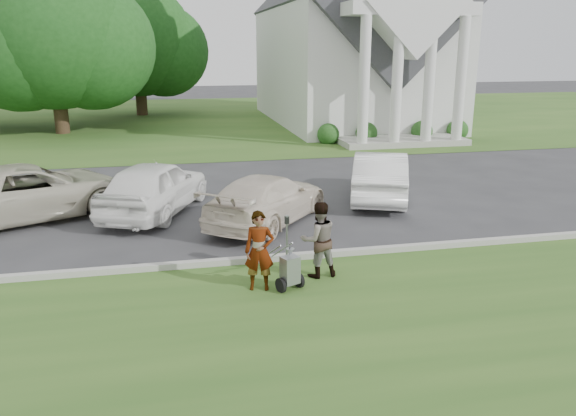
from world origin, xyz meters
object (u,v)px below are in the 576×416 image
object	(u,v)px
parking_meter_near	(287,237)
church	(352,24)
tree_back	(137,45)
car_c	(267,199)
car_a	(31,192)
striping_cart	(290,271)
car_d	(380,175)
person_left	(259,252)
car_b	(155,187)
person_right	(319,240)
tree_left	(52,37)

from	to	relation	value
parking_meter_near	church	bearing A→B (deg)	68.98
tree_back	car_c	xyz separation A→B (m)	(4.29, -26.53, -4.06)
car_a	car_c	world-z (taller)	car_a
striping_cart	car_d	size ratio (longest dim) A/B	0.24
striping_cart	person_left	size ratio (longest dim) A/B	0.68
striping_cart	car_b	xyz separation A→B (m)	(-2.66, 6.02, 0.38)
parking_meter_near	person_right	bearing A→B (deg)	-31.91
tree_back	person_left	world-z (taller)	tree_back
tree_left	person_left	size ratio (longest dim) A/B	6.66
parking_meter_near	car_d	bearing A→B (deg)	52.20
tree_left	striping_cart	xyz separation A→B (m)	(7.95, -23.00, -4.71)
tree_left	car_c	size ratio (longest dim) A/B	2.33
tree_left	tree_back	bearing A→B (deg)	63.43
tree_back	parking_meter_near	world-z (taller)	tree_back
car_b	car_c	distance (m)	3.38
car_c	car_a	bearing A→B (deg)	22.74
car_c	person_left	bearing A→B (deg)	116.45
parking_meter_near	car_c	distance (m)	3.57
church	tree_left	distance (m)	17.07
car_a	car_b	distance (m)	3.35
striping_cart	car_b	distance (m)	6.59
car_b	car_d	world-z (taller)	car_b
person_right	car_c	size ratio (longest dim) A/B	0.35
parking_meter_near	car_b	size ratio (longest dim) A/B	0.27
church	person_right	bearing A→B (deg)	-109.45
car_a	parking_meter_near	bearing A→B (deg)	-156.59
tree_left	person_left	xyz separation A→B (m)	(7.38, -22.87, -4.31)
person_left	car_d	size ratio (longest dim) A/B	0.35
striping_cart	car_d	world-z (taller)	car_d
car_c	tree_left	bearing A→B (deg)	-27.58
car_d	person_left	bearing A→B (deg)	72.79
car_b	person_left	bearing A→B (deg)	132.65
church	person_right	size ratio (longest dim) A/B	15.01
car_d	tree_left	bearing A→B (deg)	-32.78
tree_left	parking_meter_near	world-z (taller)	tree_left
tree_back	car_b	world-z (taller)	tree_back
parking_meter_near	car_b	bearing A→B (deg)	118.70
person_right	car_b	world-z (taller)	person_right
person_left	parking_meter_near	world-z (taller)	person_left
church	tree_left	xyz separation A→B (m)	(-17.01, -1.13, -0.83)
striping_cart	car_a	distance (m)	8.67
tree_back	car_c	world-z (taller)	tree_back
tree_left	church	bearing A→B (deg)	3.79
tree_left	person_left	distance (m)	24.41
car_c	car_d	size ratio (longest dim) A/B	1.00
tree_left	car_d	bearing A→B (deg)	-54.02
car_a	church	bearing A→B (deg)	-65.72
tree_left	person_left	bearing A→B (deg)	-72.12
person_right	car_c	xyz separation A→B (m)	(-0.39, 3.93, -0.14)
person_left	car_d	distance (m)	7.75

